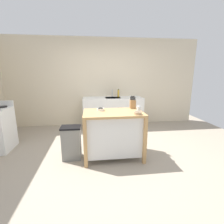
# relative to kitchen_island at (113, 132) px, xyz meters

# --- Properties ---
(ground_plane) EXTENTS (6.82, 6.82, 0.00)m
(ground_plane) POSITION_rel_kitchen_island_xyz_m (-0.03, 0.10, -0.50)
(ground_plane) COLOR gray
(ground_plane) RESTS_ON ground
(wall_back) EXTENTS (5.82, 0.10, 2.60)m
(wall_back) POSITION_rel_kitchen_island_xyz_m (-0.03, 2.20, 0.80)
(wall_back) COLOR beige
(wall_back) RESTS_ON ground
(kitchen_island) EXTENTS (1.09, 0.71, 0.89)m
(kitchen_island) POSITION_rel_kitchen_island_xyz_m (0.00, 0.00, 0.00)
(kitchen_island) COLOR tan
(kitchen_island) RESTS_ON ground
(knife_block) EXTENTS (0.11, 0.09, 0.25)m
(knife_block) POSITION_rel_kitchen_island_xyz_m (0.42, 0.25, 0.48)
(knife_block) COLOR #9E7042
(knife_block) RESTS_ON kitchen_island
(bowl_ceramic_wide) EXTENTS (0.14, 0.14, 0.05)m
(bowl_ceramic_wide) POSITION_rel_kitchen_island_xyz_m (-0.23, 0.12, 0.42)
(bowl_ceramic_wide) COLOR silver
(bowl_ceramic_wide) RESTS_ON kitchen_island
(bowl_ceramic_small) EXTENTS (0.14, 0.14, 0.05)m
(bowl_ceramic_small) POSITION_rel_kitchen_island_xyz_m (0.39, -0.25, 0.42)
(bowl_ceramic_small) COLOR tan
(bowl_ceramic_small) RESTS_ON kitchen_island
(drinking_cup) EXTENTS (0.07, 0.07, 0.09)m
(drinking_cup) POSITION_rel_kitchen_island_xyz_m (0.48, 0.01, 0.44)
(drinking_cup) COLOR silver
(drinking_cup) RESTS_ON kitchen_island
(trash_bin) EXTENTS (0.36, 0.28, 0.63)m
(trash_bin) POSITION_rel_kitchen_island_xyz_m (-0.78, 0.02, -0.18)
(trash_bin) COLOR slate
(trash_bin) RESTS_ON ground
(sink_counter) EXTENTS (1.74, 0.60, 0.88)m
(sink_counter) POSITION_rel_kitchen_island_xyz_m (0.23, 1.85, -0.05)
(sink_counter) COLOR silver
(sink_counter) RESTS_ON ground
(sink_faucet) EXTENTS (0.02, 0.02, 0.22)m
(sink_faucet) POSITION_rel_kitchen_island_xyz_m (0.23, 1.99, 0.50)
(sink_faucet) COLOR #B7BCC1
(sink_faucet) RESTS_ON sink_counter
(bottle_hand_soap) EXTENTS (0.05, 0.05, 0.24)m
(bottle_hand_soap) POSITION_rel_kitchen_island_xyz_m (0.41, 1.95, 0.50)
(bottle_hand_soap) COLOR yellow
(bottle_hand_soap) RESTS_ON sink_counter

